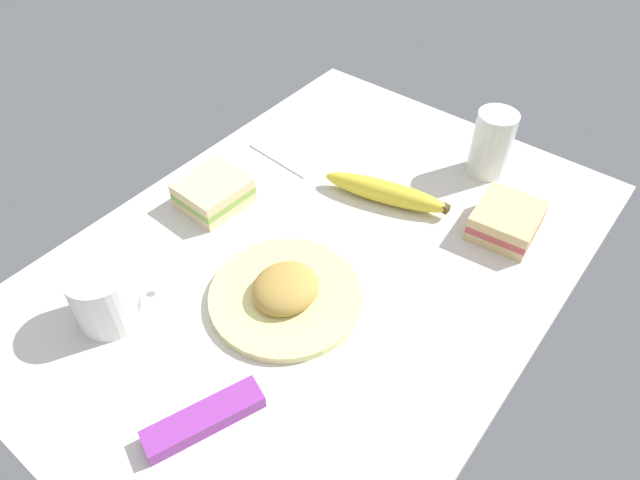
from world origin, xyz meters
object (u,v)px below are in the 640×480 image
Objects in this scene: paper_napkin at (303,144)px; sandwich_side at (214,193)px; snack_bar at (204,419)px; coffee_mug_black at (105,295)px; sandwich_main at (506,221)px; banana at (386,192)px; plate_of_food at (286,293)px; glass_of_milk at (491,146)px.

sandwich_side is at bearing 176.93° from paper_napkin.
sandwich_side reaches higher than snack_bar.
coffee_mug_black is 46.11cm from paper_napkin.
sandwich_main is 0.78× the size of snack_bar.
banana is (-5.43, 18.31, -0.33)cm from sandwich_main.
plate_of_food is 23.48cm from coffee_mug_black.
banana is (42.10, -15.62, -2.62)cm from coffee_mug_black.
plate_of_food is 20.23cm from snack_bar.
coffee_mug_black reaches higher than sandwich_side.
sandwich_side reaches higher than banana.
plate_of_food is 1.87× the size of glass_of_milk.
coffee_mug_black reaches higher than plate_of_food.
glass_of_milk is 19.95cm from banana.
sandwich_side reaches higher than plate_of_food.
glass_of_milk is at bearing -22.62° from coffee_mug_black.
banana reaches higher than paper_napkin.
sandwich_main is 1.04× the size of sandwich_side.
sandwich_main and sandwich_side have the same top height.
coffee_mug_black is at bearing -174.33° from paper_napkin.
sandwich_side is at bearing 120.10° from sandwich_main.
banana is at bearing -100.10° from paper_napkin.
sandwich_side is 46.46cm from glass_of_milk.
sandwich_side is 27.58cm from banana.
snack_bar is (-19.69, -4.64, -0.24)cm from plate_of_food.
sandwich_side is at bearing 129.47° from banana.
banana is at bearing 27.67° from snack_bar.
paper_napkin is (-13.83, 29.34, -4.91)cm from glass_of_milk.
sandwich_main is at bearing 6.56° from snack_bar.
glass_of_milk is at bearing -64.76° from paper_napkin.
coffee_mug_black reaches higher than snack_bar.
banana is 1.53× the size of paper_napkin.
paper_napkin is at bearing 48.56° from snack_bar.
plate_of_food reaches higher than banana.
paper_napkin is (-1.84, 38.46, -2.05)cm from sandwich_main.
coffee_mug_black is 0.51× the size of banana.
sandwich_main is at bearing -73.49° from banana.
coffee_mug_black is at bearing 159.64° from banana.
snack_bar is at bearing 176.42° from glass_of_milk.
coffee_mug_black is 0.75× the size of snack_bar.
paper_napkin is (3.59, 20.16, -1.72)cm from banana.
snack_bar is at bearing 165.55° from sandwich_main.
paper_napkin is (21.12, -1.13, -2.05)cm from sandwich_side.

